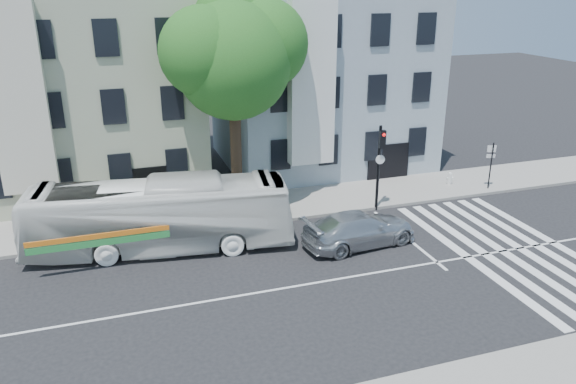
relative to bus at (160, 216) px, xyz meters
name	(u,v)px	position (x,y,z in m)	size (l,w,h in m)	color
ground	(290,287)	(4.26, -4.92, -1.58)	(120.00, 120.00, 0.00)	black
sidewalk_far	(240,210)	(4.26, 3.08, -1.51)	(80.00, 4.00, 0.15)	gray
building_left	(83,88)	(-2.74, 10.08, 3.92)	(12.00, 10.00, 11.00)	#A2AA8F
building_right	(320,76)	(11.26, 10.08, 3.92)	(12.00, 10.00, 11.00)	#8E9DA9
street_tree	(233,53)	(4.32, 3.81, 6.25)	(7.30, 5.90, 11.10)	#2D2116
bus	(160,216)	(0.00, 0.00, 0.00)	(11.35, 2.66, 3.16)	white
sedan	(360,229)	(8.38, -2.32, -0.82)	(5.23, 2.13, 1.52)	silver
hedge	(195,219)	(1.71, 1.65, -1.08)	(8.50, 0.84, 0.70)	#2A541B
traffic_signal	(380,157)	(10.96, 1.02, 1.28)	(0.46, 0.54, 4.43)	black
fire_hydrant	(450,178)	(16.50, 2.92, -1.06)	(0.41, 0.23, 0.72)	silver
far_sign_pole	(491,160)	(18.17, 1.70, 0.23)	(0.46, 0.23, 2.64)	black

